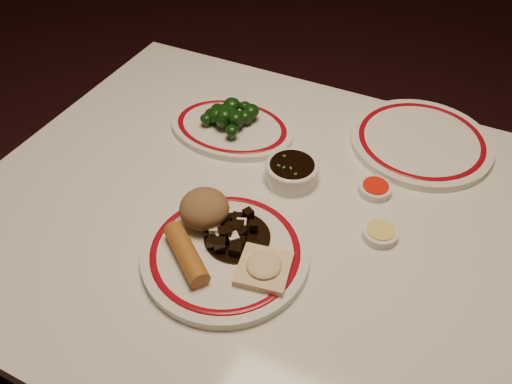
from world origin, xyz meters
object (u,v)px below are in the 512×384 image
object	(u,v)px
fried_wonton	(264,267)
main_plate	(225,253)
dining_table	(284,248)
soy_bowl	(292,172)
spring_roll	(186,254)
broccoli_plate	(232,128)
rice_mound	(204,209)
broccoli_pile	(229,116)
stirfry_heap	(234,234)

from	to	relation	value
fried_wonton	main_plate	bearing A→B (deg)	171.71
dining_table	soy_bowl	bearing A→B (deg)	107.90
soy_bowl	spring_roll	bearing A→B (deg)	-105.02
main_plate	soy_bowl	bearing A→B (deg)	83.40
main_plate	soy_bowl	size ratio (longest dim) A/B	3.14
broccoli_plate	soy_bowl	world-z (taller)	soy_bowl
dining_table	fried_wonton	world-z (taller)	fried_wonton
rice_mound	soy_bowl	world-z (taller)	rice_mound
fried_wonton	soy_bowl	world-z (taller)	same
broccoli_plate	broccoli_pile	distance (m)	0.03
dining_table	spring_roll	size ratio (longest dim) A/B	9.61
stirfry_heap	spring_roll	bearing A→B (deg)	-122.72
broccoli_pile	soy_bowl	xyz separation A→B (m)	(0.19, -0.09, -0.02)
rice_mound	dining_table	bearing A→B (deg)	35.61
main_plate	rice_mound	world-z (taller)	rice_mound
dining_table	broccoli_plate	world-z (taller)	broccoli_plate
main_plate	stirfry_heap	world-z (taller)	stirfry_heap
broccoli_plate	soy_bowl	distance (m)	0.20
rice_mound	stirfry_heap	distance (m)	0.07
spring_roll	broccoli_pile	xyz separation A→B (m)	(-0.11, 0.36, 0.00)
rice_mound	broccoli_pile	size ratio (longest dim) A/B	0.74
broccoli_pile	soy_bowl	size ratio (longest dim) A/B	1.15
spring_roll	broccoli_plate	world-z (taller)	spring_roll
dining_table	stirfry_heap	size ratio (longest dim) A/B	10.24
stirfry_heap	broccoli_plate	bearing A→B (deg)	118.46
stirfry_heap	broccoli_pile	bearing A→B (deg)	119.29
broccoli_pile	stirfry_heap	bearing A→B (deg)	-60.71
broccoli_plate	broccoli_pile	size ratio (longest dim) A/B	2.44
fried_wonton	broccoli_plate	distance (m)	0.40
fried_wonton	broccoli_pile	xyz separation A→B (m)	(-0.24, 0.33, 0.01)
dining_table	stirfry_heap	xyz separation A→B (m)	(-0.06, -0.10, 0.12)
fried_wonton	broccoli_pile	bearing A→B (deg)	125.95
stirfry_heap	broccoli_pile	xyz separation A→B (m)	(-0.16, 0.29, 0.01)
spring_roll	broccoli_pile	distance (m)	0.38
broccoli_pile	soy_bowl	bearing A→B (deg)	-25.66
spring_roll	soy_bowl	world-z (taller)	spring_roll
broccoli_pile	broccoli_plate	bearing A→B (deg)	-5.27
rice_mound	broccoli_plate	bearing A→B (deg)	108.46
stirfry_heap	dining_table	bearing A→B (deg)	61.00
fried_wonton	soy_bowl	size ratio (longest dim) A/B	0.93
spring_roll	broccoli_pile	bearing A→B (deg)	54.45
broccoli_plate	rice_mound	bearing A→B (deg)	-71.54
broccoli_pile	dining_table	bearing A→B (deg)	-40.55
rice_mound	fried_wonton	xyz separation A→B (m)	(0.14, -0.06, -0.02)
spring_roll	fried_wonton	size ratio (longest dim) A/B	1.29
main_plate	spring_roll	size ratio (longest dim) A/B	2.61
main_plate	broccoli_pile	xyz separation A→B (m)	(-0.16, 0.32, 0.03)
fried_wonton	stirfry_heap	size ratio (longest dim) A/B	0.83
dining_table	broccoli_plate	bearing A→B (deg)	138.78
stirfry_heap	rice_mound	bearing A→B (deg)	167.12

